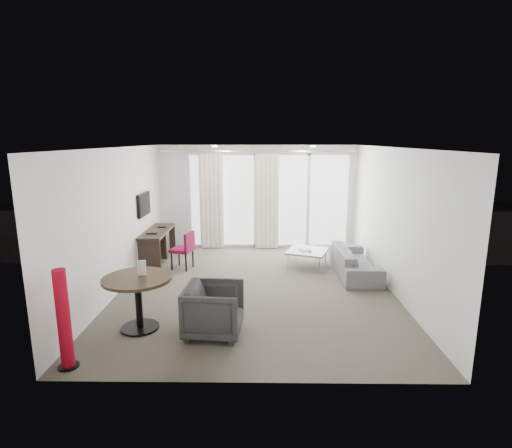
{
  "coord_description": "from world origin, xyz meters",
  "views": [
    {
      "loc": [
        0.1,
        -7.1,
        2.75
      ],
      "look_at": [
        0.0,
        0.6,
        1.1
      ],
      "focal_mm": 28.0,
      "sensor_mm": 36.0,
      "label": 1
    }
  ],
  "objects_px": {
    "round_table": "(139,303)",
    "rattan_chair_a": "(294,221)",
    "red_lamp": "(64,319)",
    "coffee_table": "(307,258)",
    "desk": "(158,246)",
    "desk_chair": "(182,250)",
    "sofa": "(355,261)",
    "tub_armchair": "(214,310)",
    "rattan_chair_b": "(328,217)"
  },
  "relations": [
    {
      "from": "sofa",
      "to": "rattan_chair_b",
      "type": "bearing_deg",
      "value": -1.69
    },
    {
      "from": "desk_chair",
      "to": "rattan_chair_b",
      "type": "bearing_deg",
      "value": 61.91
    },
    {
      "from": "coffee_table",
      "to": "desk",
      "type": "bearing_deg",
      "value": 174.99
    },
    {
      "from": "tub_armchair",
      "to": "desk",
      "type": "bearing_deg",
      "value": 29.81
    },
    {
      "from": "red_lamp",
      "to": "sofa",
      "type": "distance_m",
      "value": 5.56
    },
    {
      "from": "sofa",
      "to": "rattan_chair_b",
      "type": "height_order",
      "value": "rattan_chair_b"
    },
    {
      "from": "round_table",
      "to": "tub_armchair",
      "type": "distance_m",
      "value": 1.13
    },
    {
      "from": "desk_chair",
      "to": "rattan_chair_b",
      "type": "height_order",
      "value": "desk_chair"
    },
    {
      "from": "desk_chair",
      "to": "rattan_chair_a",
      "type": "height_order",
      "value": "desk_chair"
    },
    {
      "from": "desk_chair",
      "to": "tub_armchair",
      "type": "relative_size",
      "value": 1.01
    },
    {
      "from": "round_table",
      "to": "rattan_chair_a",
      "type": "height_order",
      "value": "round_table"
    },
    {
      "from": "round_table",
      "to": "red_lamp",
      "type": "height_order",
      "value": "red_lamp"
    },
    {
      "from": "red_lamp",
      "to": "rattan_chair_a",
      "type": "bearing_deg",
      "value": 64.65
    },
    {
      "from": "round_table",
      "to": "rattan_chair_a",
      "type": "bearing_deg",
      "value": 65.37
    },
    {
      "from": "desk_chair",
      "to": "tub_armchair",
      "type": "height_order",
      "value": "desk_chair"
    },
    {
      "from": "desk_chair",
      "to": "coffee_table",
      "type": "relative_size",
      "value": 1.0
    },
    {
      "from": "desk_chair",
      "to": "round_table",
      "type": "xyz_separation_m",
      "value": [
        -0.09,
        -2.79,
        -0.01
      ]
    },
    {
      "from": "desk_chair",
      "to": "red_lamp",
      "type": "distance_m",
      "value": 3.88
    },
    {
      "from": "sofa",
      "to": "round_table",
      "type": "bearing_deg",
      "value": 123.57
    },
    {
      "from": "desk",
      "to": "rattan_chair_a",
      "type": "height_order",
      "value": "rattan_chair_a"
    },
    {
      "from": "round_table",
      "to": "sofa",
      "type": "relative_size",
      "value": 0.53
    },
    {
      "from": "round_table",
      "to": "red_lamp",
      "type": "bearing_deg",
      "value": -119.41
    },
    {
      "from": "round_table",
      "to": "rattan_chair_a",
      "type": "distance_m",
      "value": 6.64
    },
    {
      "from": "desk",
      "to": "coffee_table",
      "type": "relative_size",
      "value": 1.91
    },
    {
      "from": "sofa",
      "to": "rattan_chair_a",
      "type": "distance_m",
      "value": 3.69
    },
    {
      "from": "round_table",
      "to": "rattan_chair_b",
      "type": "bearing_deg",
      "value": 60.03
    },
    {
      "from": "coffee_table",
      "to": "rattan_chair_a",
      "type": "xyz_separation_m",
      "value": [
        -0.03,
        3.04,
        0.21
      ]
    },
    {
      "from": "desk",
      "to": "round_table",
      "type": "xyz_separation_m",
      "value": [
        0.55,
        -3.28,
        0.03
      ]
    },
    {
      "from": "desk_chair",
      "to": "red_lamp",
      "type": "bearing_deg",
      "value": -83.98
    },
    {
      "from": "desk_chair",
      "to": "round_table",
      "type": "relative_size",
      "value": 0.82
    },
    {
      "from": "desk",
      "to": "coffee_table",
      "type": "xyz_separation_m",
      "value": [
        3.35,
        -0.29,
        -0.18
      ]
    },
    {
      "from": "round_table",
      "to": "sofa",
      "type": "xyz_separation_m",
      "value": [
        3.72,
        2.47,
        -0.12
      ]
    },
    {
      "from": "rattan_chair_a",
      "to": "red_lamp",
      "type": "bearing_deg",
      "value": -121.26
    },
    {
      "from": "desk_chair",
      "to": "coffee_table",
      "type": "distance_m",
      "value": 2.73
    },
    {
      "from": "round_table",
      "to": "desk",
      "type": "bearing_deg",
      "value": 99.51
    },
    {
      "from": "tub_armchair",
      "to": "coffee_table",
      "type": "height_order",
      "value": "tub_armchair"
    },
    {
      "from": "red_lamp",
      "to": "coffee_table",
      "type": "height_order",
      "value": "red_lamp"
    },
    {
      "from": "sofa",
      "to": "red_lamp",
      "type": "bearing_deg",
      "value": 129.11
    },
    {
      "from": "round_table",
      "to": "rattan_chair_a",
      "type": "relative_size",
      "value": 1.26
    },
    {
      "from": "desk_chair",
      "to": "sofa",
      "type": "xyz_separation_m",
      "value": [
        3.63,
        -0.32,
        -0.13
      ]
    },
    {
      "from": "desk",
      "to": "coffee_table",
      "type": "height_order",
      "value": "desk"
    },
    {
      "from": "round_table",
      "to": "red_lamp",
      "type": "relative_size",
      "value": 0.79
    },
    {
      "from": "red_lamp",
      "to": "tub_armchair",
      "type": "distance_m",
      "value": 1.93
    },
    {
      "from": "rattan_chair_b",
      "to": "sofa",
      "type": "bearing_deg",
      "value": -110.26
    },
    {
      "from": "coffee_table",
      "to": "tub_armchair",
      "type": "bearing_deg",
      "value": -118.16
    },
    {
      "from": "coffee_table",
      "to": "desk_chair",
      "type": "bearing_deg",
      "value": -175.83
    },
    {
      "from": "desk",
      "to": "sofa",
      "type": "xyz_separation_m",
      "value": [
        4.27,
        -0.81,
        -0.09
      ]
    },
    {
      "from": "round_table",
      "to": "rattan_chair_a",
      "type": "xyz_separation_m",
      "value": [
        2.77,
        6.03,
        -0.0
      ]
    },
    {
      "from": "desk",
      "to": "sofa",
      "type": "relative_size",
      "value": 0.83
    },
    {
      "from": "desk",
      "to": "rattan_chair_b",
      "type": "bearing_deg",
      "value": 37.63
    }
  ]
}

